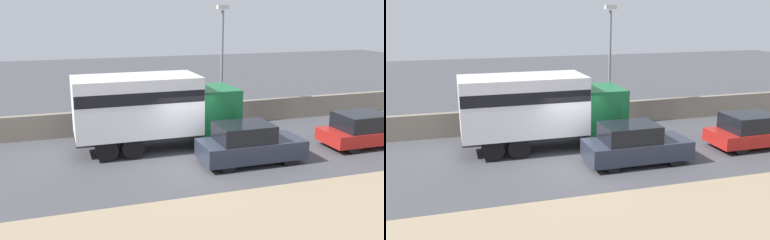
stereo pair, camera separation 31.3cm
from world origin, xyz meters
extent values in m
plane|color=#47474C|center=(0.00, 0.00, 0.00)|extent=(80.00, 80.00, 0.00)
cube|color=#9E896B|center=(0.00, -5.30, 0.02)|extent=(60.00, 5.03, 0.04)
cube|color=gray|center=(0.00, 5.58, 0.58)|extent=(60.00, 0.35, 1.17)
cylinder|color=slate|center=(3.00, 5.24, 2.93)|extent=(0.14, 0.14, 5.87)
cube|color=beige|center=(3.00, 5.24, 6.02)|extent=(0.56, 0.28, 0.20)
cube|color=#196B38|center=(1.59, 2.54, 1.49)|extent=(1.75, 2.33, 2.16)
cube|color=black|center=(2.44, 2.54, 1.92)|extent=(0.06, 1.98, 0.95)
cube|color=#2D2D33|center=(-1.89, 2.54, 0.67)|extent=(5.21, 1.38, 0.25)
cube|color=white|center=(-1.89, 2.54, 2.01)|extent=(5.21, 2.50, 2.42)
cube|color=black|center=(-1.89, 2.54, 2.50)|extent=(5.18, 2.52, 0.48)
cylinder|color=black|center=(1.59, 3.53, 0.45)|extent=(0.91, 0.28, 0.91)
cylinder|color=black|center=(1.59, 1.54, 0.45)|extent=(0.91, 0.28, 0.91)
cylinder|color=black|center=(-3.33, 3.53, 0.45)|extent=(0.91, 0.28, 0.91)
cylinder|color=black|center=(-3.33, 1.54, 0.45)|extent=(0.91, 0.28, 0.91)
cylinder|color=black|center=(-2.28, 3.53, 0.45)|extent=(0.91, 0.28, 0.91)
cylinder|color=black|center=(-2.28, 1.54, 0.45)|extent=(0.91, 0.28, 0.91)
cube|color=#282D3D|center=(2.07, -0.34, 0.58)|extent=(4.12, 1.77, 0.72)
cube|color=black|center=(1.74, -0.34, 1.28)|extent=(2.14, 1.63, 0.67)
cylinder|color=black|center=(3.35, 0.42, 0.30)|extent=(0.59, 0.20, 0.59)
cylinder|color=black|center=(3.35, -1.11, 0.30)|extent=(0.59, 0.20, 0.59)
cylinder|color=black|center=(0.80, 0.42, 0.30)|extent=(0.59, 0.20, 0.59)
cylinder|color=black|center=(0.80, -1.11, 0.30)|extent=(0.59, 0.20, 0.59)
cube|color=#B21E19|center=(7.92, 0.10, 0.52)|extent=(4.09, 1.83, 0.56)
cube|color=black|center=(7.60, 0.10, 1.15)|extent=(2.12, 1.69, 0.70)
cylinder|color=black|center=(9.19, 0.90, 0.32)|extent=(0.64, 0.20, 0.64)
cylinder|color=black|center=(6.66, 0.90, 0.32)|extent=(0.64, 0.20, 0.64)
cylinder|color=black|center=(6.66, -0.70, 0.32)|extent=(0.64, 0.20, 0.64)
camera|label=1|loc=(-5.04, -14.88, 5.87)|focal=40.00mm
camera|label=2|loc=(-4.74, -14.97, 5.87)|focal=40.00mm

